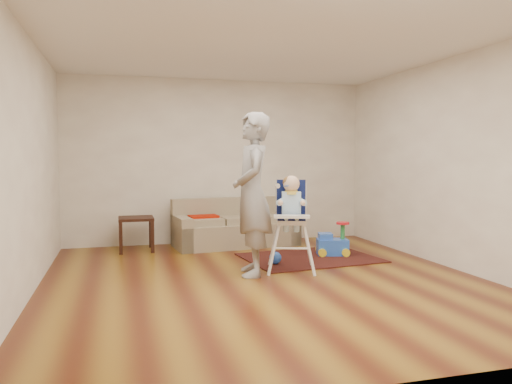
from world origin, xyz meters
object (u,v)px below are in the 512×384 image
object	(u,v)px
toy_ball	(275,258)
adult	(252,194)
side_table	(136,234)
high_chair	(291,225)
sofa	(236,222)
ride_on_toy	(332,238)

from	to	relation	value
toy_ball	adult	bearing A→B (deg)	-134.67
adult	side_table	bearing A→B (deg)	-137.84
toy_ball	high_chair	size ratio (longest dim) A/B	0.14
high_chair	adult	xyz separation A→B (m)	(-0.52, -0.07, 0.40)
adult	sofa	bearing A→B (deg)	-178.95
sofa	toy_ball	xyz separation A→B (m)	(0.18, -1.54, -0.28)
sofa	side_table	xyz separation A→B (m)	(-1.56, -0.03, -0.12)
toy_ball	adult	distance (m)	1.08
adult	toy_ball	bearing A→B (deg)	143.78
high_chair	adult	world-z (taller)	adult
sofa	high_chair	bearing A→B (deg)	-88.05
toy_ball	adult	xyz separation A→B (m)	(-0.43, -0.44, 0.89)
sofa	high_chair	xyz separation A→B (m)	(0.27, -1.91, 0.20)
side_table	ride_on_toy	bearing A→B (deg)	-22.62
side_table	adult	size ratio (longest dim) A/B	0.26
high_chair	adult	distance (m)	0.66
side_table	high_chair	world-z (taller)	high_chair
side_table	toy_ball	size ratio (longest dim) A/B	3.16
side_table	adult	xyz separation A→B (m)	(1.30, -1.95, 0.72)
toy_ball	sofa	bearing A→B (deg)	96.52
side_table	high_chair	distance (m)	2.64
ride_on_toy	high_chair	bearing A→B (deg)	-125.74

